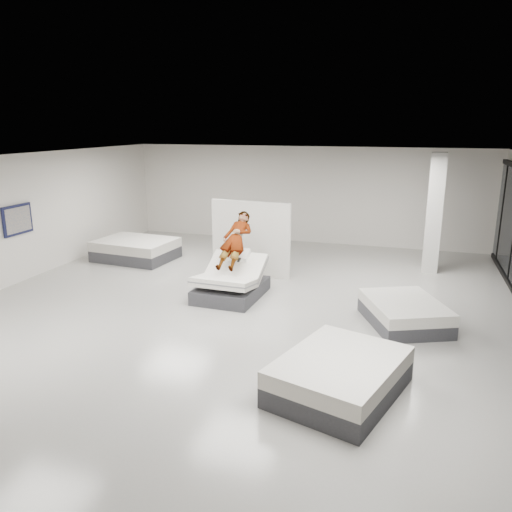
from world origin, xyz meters
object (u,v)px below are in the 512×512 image
Objects in this scene: hero_bed at (231,283)px; divider_panel at (250,239)px; remote at (239,260)px; flat_bed_right_far at (404,313)px; flat_bed_right_near at (340,376)px; flat_bed_left_far at (136,249)px; person at (236,247)px; wall_poster at (18,220)px; column at (434,214)px.

divider_panel is at bearing 93.39° from hero_bed.
remote is 0.06× the size of flat_bed_right_far.
flat_bed_left_far is (-6.86, 5.87, 0.02)m from flat_bed_right_near.
flat_bed_left_far is at bearing 155.06° from person.
person is 1.78× the size of wall_poster.
wall_poster is (-5.69, -0.39, 0.68)m from remote.
flat_bed_right_near is 7.39m from column.
hero_bed is 1.09× the size of person.
divider_panel is 0.68× the size of column.
flat_bed_left_far is at bearing -171.34° from column.
wall_poster is at bearing -120.82° from flat_bed_left_far.
flat_bed_right_far is 0.90× the size of flat_bed_right_near.
wall_poster is at bearing 159.76° from flat_bed_right_near.
remote is 0.06× the size of divider_panel.
column reaches higher than flat_bed_right_near.
divider_panel is 3.83m from flat_bed_left_far.
column is (4.45, 3.25, 0.47)m from person.
divider_panel is at bearing -7.59° from flat_bed_left_far.
remote is (0.21, -0.36, -0.20)m from person.
hero_bed is 3.92m from flat_bed_right_far.
person is 5.53m from column.
column reaches higher than divider_panel.
hero_bed is 0.84× the size of divider_panel.
remote is at bearing 128.49° from flat_bed_right_near.
divider_panel reaches higher than person.
wall_poster is (-8.49, 3.13, 1.32)m from flat_bed_right_near.
remote is (0.22, -0.05, 0.59)m from hero_bed.
hero_bed is at bearing -82.11° from divider_panel.
hero_bed is at bearing 169.44° from remote.
column is (4.57, 1.76, 0.61)m from divider_panel.
person is 1.50m from divider_panel.
divider_panel is at bearing 102.27° from remote.
flat_bed_right_near is at bearing -101.41° from column.
hero_bed is 0.84× the size of flat_bed_right_far.
divider_panel is at bearing 96.86° from person.
column is (0.58, 4.07, 1.35)m from flat_bed_right_far.
flat_bed_right_far is (3.67, -0.47, -0.68)m from remote.
wall_poster is at bearing -169.89° from person.
flat_bed_right_far is at bearing -0.45° from wall_poster.
flat_bed_left_far reaches higher than flat_bed_right_near.
flat_bed_left_far is (-4.06, 2.34, -0.62)m from remote.
remote is at bearing 172.74° from flat_bed_right_far.
hero_bed reaches higher than flat_bed_left_far.
column reaches higher than wall_poster.
wall_poster is (-1.63, -2.74, 1.30)m from flat_bed_left_far.
column is (4.46, 3.56, 1.27)m from hero_bed.
remote is 5.75m from wall_poster.
person reaches higher than hero_bed.
flat_bed_right_near is (3.01, -3.88, -0.84)m from person.
hero_bed is 0.80× the size of flat_bed_left_far.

